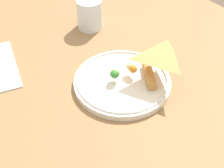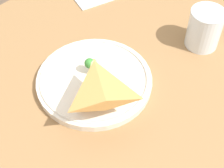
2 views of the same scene
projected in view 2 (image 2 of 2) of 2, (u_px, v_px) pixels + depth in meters
name	position (u px, v px, depth m)	size (l,w,h in m)	color
dining_table	(124.00, 118.00, 0.80)	(1.17, 0.90, 0.73)	olive
plate_pizza	(95.00, 80.00, 0.73)	(0.25, 0.25, 0.05)	silver
milk_glass	(204.00, 29.00, 0.79)	(0.08, 0.08, 0.10)	white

